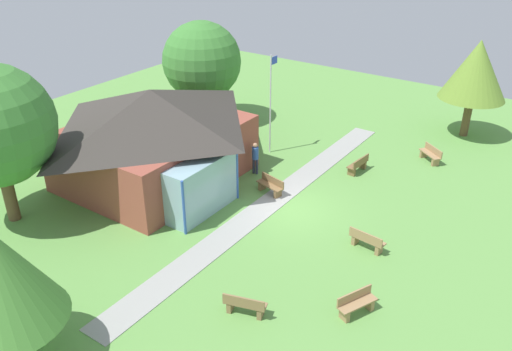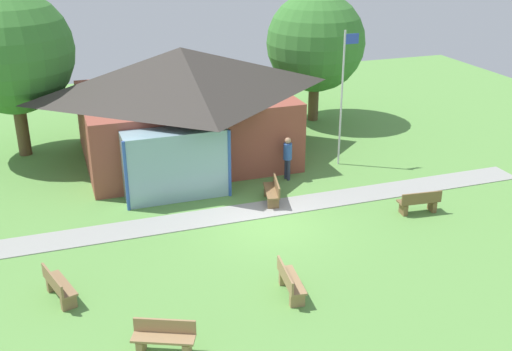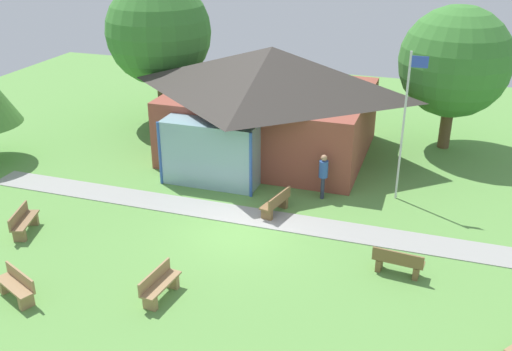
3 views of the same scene
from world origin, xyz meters
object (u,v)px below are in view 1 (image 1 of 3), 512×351
(bench_front_center, at_px, (367,241))
(visitor_near_flagpole, at_px, (255,156))
(bench_mid_right, at_px, (358,165))
(bench_mid_left, at_px, (245,305))
(tree_far_east, at_px, (476,70))
(flagpole, at_px, (271,100))
(bench_front_left, at_px, (356,304))
(bench_lawn_far_right, at_px, (431,155))
(bench_rear_near_path, at_px, (271,186))
(pavilion, at_px, (155,134))
(tree_behind_pavilion_right, at_px, (202,61))

(bench_front_center, xyz_separation_m, visitor_near_flagpole, (2.96, 7.59, 0.62))
(bench_mid_right, relative_size, bench_mid_left, 0.98)
(visitor_near_flagpole, xyz_separation_m, tree_far_east, (11.39, -7.53, 3.03))
(flagpole, bearing_deg, bench_front_left, -133.99)
(visitor_near_flagpole, bearing_deg, tree_far_east, 47.11)
(bench_lawn_far_right, relative_size, tree_far_east, 0.25)
(bench_lawn_far_right, xyz_separation_m, bench_rear_near_path, (-7.93, 5.24, 0.00))
(pavilion, bearing_deg, flagpole, -26.18)
(bench_mid_left, relative_size, tree_far_east, 0.27)
(flagpole, xyz_separation_m, bench_front_center, (-5.64, -8.42, -2.67))
(bench_front_left, bearing_deg, bench_mid_right, -131.48)
(flagpole, bearing_deg, visitor_near_flagpole, -162.79)
(bench_lawn_far_right, xyz_separation_m, tree_far_east, (4.75, -0.49, 3.65))
(bench_lawn_far_right, distance_m, bench_front_left, 13.46)
(tree_far_east, bearing_deg, pavilion, 142.40)
(bench_rear_near_path, bearing_deg, bench_front_left, 155.99)
(bench_front_center, height_order, visitor_near_flagpole, visitor_near_flagpole)
(bench_front_center, relative_size, bench_lawn_far_right, 1.05)
(pavilion, relative_size, bench_front_center, 6.07)
(bench_front_left, height_order, visitor_near_flagpole, visitor_near_flagpole)
(bench_lawn_far_right, bearing_deg, tree_far_east, -58.55)
(bench_front_center, bearing_deg, bench_front_left, -64.67)
(pavilion, distance_m, bench_lawn_far_right, 14.80)
(flagpole, xyz_separation_m, bench_mid_right, (0.54, -5.17, -2.67))
(bench_mid_right, height_order, tree_behind_pavilion_right, tree_behind_pavilion_right)
(pavilion, bearing_deg, tree_behind_pavilion_right, 22.73)
(bench_front_center, xyz_separation_m, bench_rear_near_path, (1.67, 5.79, 0.00))
(visitor_near_flagpole, bearing_deg, bench_front_left, -46.41)
(bench_rear_near_path, xyz_separation_m, tree_behind_pavilion_right, (5.46, 8.67, 3.55))
(flagpole, bearing_deg, bench_lawn_far_right, -63.31)
(bench_lawn_far_right, distance_m, bench_rear_near_path, 9.50)
(bench_mid_right, bearing_deg, visitor_near_flagpole, 132.21)
(visitor_near_flagpole, bearing_deg, bench_rear_near_path, -44.95)
(bench_mid_right, xyz_separation_m, visitor_near_flagpole, (-3.22, 4.34, 0.62))
(flagpole, bearing_deg, bench_front_center, -123.81)
(flagpole, height_order, bench_lawn_far_right, flagpole)
(bench_front_center, height_order, tree_behind_pavilion_right, tree_behind_pavilion_right)
(bench_mid_right, relative_size, visitor_near_flagpole, 0.88)
(bench_front_center, relative_size, bench_mid_right, 1.00)
(flagpole, height_order, bench_mid_right, flagpole)
(tree_far_east, bearing_deg, bench_mid_left, 175.01)
(pavilion, xyz_separation_m, tree_far_east, (14.66, -11.29, 1.59))
(bench_mid_right, distance_m, bench_front_left, 10.90)
(bench_front_center, height_order, bench_front_left, same)
(tree_far_east, bearing_deg, bench_lawn_far_right, 174.10)
(pavilion, height_order, flagpole, flagpole)
(flagpole, relative_size, bench_lawn_far_right, 3.82)
(bench_mid_right, relative_size, tree_behind_pavilion_right, 0.24)
(bench_rear_near_path, height_order, tree_behind_pavilion_right, tree_behind_pavilion_right)
(tree_behind_pavilion_right, distance_m, tree_far_east, 16.11)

